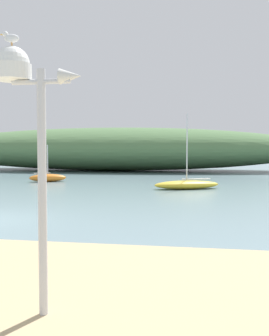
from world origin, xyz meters
name	(u,v)px	position (x,y,z in m)	size (l,w,h in m)	color
distant_hill	(109,149)	(-3.47, 33.08, 2.57)	(48.06, 12.98, 5.13)	#517547
mast_structure	(22,94)	(5.10, -7.55, 3.24)	(1.24, 0.52, 3.69)	silver
seagull_on_radar	(11,37)	(4.95, -7.55, 4.01)	(0.27, 0.12, 0.20)	orange
sailboat_near_shore	(48,178)	(-4.21, 15.87, 0.31)	(3.00, 2.03, 2.86)	orange
sailboat_inner_mooring	(187,184)	(6.65, 12.03, 0.29)	(4.43, 2.87, 4.77)	gold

